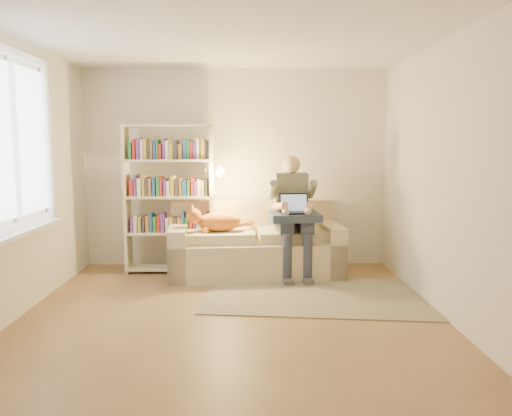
{
  "coord_description": "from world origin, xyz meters",
  "views": [
    {
      "loc": [
        0.15,
        -4.41,
        1.61
      ],
      "look_at": [
        0.25,
        1.0,
        0.93
      ],
      "focal_mm": 35.0,
      "sensor_mm": 36.0,
      "label": 1
    }
  ],
  "objects_px": {
    "laptop": "(295,208)",
    "sofa": "(255,248)",
    "cat": "(214,221)",
    "person": "(293,209)",
    "bookshelf": "(170,191)"
  },
  "relations": [
    {
      "from": "laptop",
      "to": "sofa",
      "type": "bearing_deg",
      "value": 147.77
    },
    {
      "from": "sofa",
      "to": "cat",
      "type": "bearing_deg",
      "value": -165.28
    },
    {
      "from": "cat",
      "to": "laptop",
      "type": "bearing_deg",
      "value": -8.8
    },
    {
      "from": "person",
      "to": "cat",
      "type": "height_order",
      "value": "person"
    },
    {
      "from": "sofa",
      "to": "laptop",
      "type": "bearing_deg",
      "value": -32.23
    },
    {
      "from": "sofa",
      "to": "bookshelf",
      "type": "xyz_separation_m",
      "value": [
        -1.07,
        0.09,
        0.71
      ]
    },
    {
      "from": "person",
      "to": "laptop",
      "type": "height_order",
      "value": "person"
    },
    {
      "from": "cat",
      "to": "bookshelf",
      "type": "bearing_deg",
      "value": 149.63
    },
    {
      "from": "sofa",
      "to": "person",
      "type": "height_order",
      "value": "person"
    },
    {
      "from": "cat",
      "to": "person",
      "type": "bearing_deg",
      "value": -1.33
    },
    {
      "from": "cat",
      "to": "bookshelf",
      "type": "xyz_separation_m",
      "value": [
        -0.57,
        0.27,
        0.34
      ]
    },
    {
      "from": "sofa",
      "to": "person",
      "type": "xyz_separation_m",
      "value": [
        0.46,
        -0.12,
        0.51
      ]
    },
    {
      "from": "laptop",
      "to": "bookshelf",
      "type": "bearing_deg",
      "value": 162.79
    },
    {
      "from": "sofa",
      "to": "person",
      "type": "distance_m",
      "value": 0.7
    },
    {
      "from": "cat",
      "to": "laptop",
      "type": "relative_size",
      "value": 2.15
    }
  ]
}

